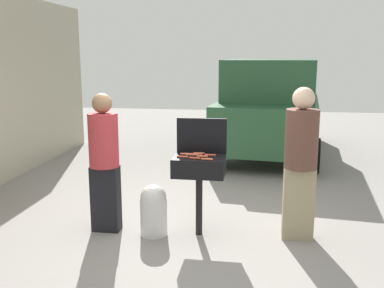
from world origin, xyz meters
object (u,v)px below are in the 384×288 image
at_px(hot_dog_1, 195,158).
at_px(hot_dog_7, 199,153).
at_px(propane_tank, 154,209).
at_px(hot_dog_2, 210,155).
at_px(hot_dog_0, 202,156).
at_px(person_right, 301,159).
at_px(bbq_grill, 199,169).
at_px(parked_minivan, 271,106).
at_px(hot_dog_4, 197,154).
at_px(person_left, 104,158).
at_px(hot_dog_5, 191,155).
at_px(hot_dog_6, 186,154).
at_px(hot_dog_8, 207,159).
at_px(hot_dog_3, 183,157).

relative_size(hot_dog_1, hot_dog_7, 1.00).
bearing_deg(propane_tank, hot_dog_2, 12.25).
xyz_separation_m(hot_dog_1, propane_tank, (-0.50, 0.04, -0.65)).
xyz_separation_m(hot_dog_0, person_right, (1.11, 0.09, -0.01)).
height_order(bbq_grill, hot_dog_0, hot_dog_0).
bearing_deg(parked_minivan, person_right, 98.76).
height_order(hot_dog_0, hot_dog_4, same).
xyz_separation_m(bbq_grill, person_left, (-1.14, -0.05, 0.10)).
distance_m(hot_dog_5, hot_dog_6, 0.08).
bearing_deg(person_right, hot_dog_7, -0.54).
bearing_deg(propane_tank, parked_minivan, 72.76).
xyz_separation_m(hot_dog_6, person_right, (1.32, -0.00, -0.01)).
distance_m(hot_dog_8, person_left, 1.25).
bearing_deg(hot_dog_0, hot_dog_7, 111.40).
distance_m(hot_dog_1, hot_dog_7, 0.25).
distance_m(person_left, person_right, 2.29).
xyz_separation_m(hot_dog_4, hot_dog_5, (-0.06, -0.03, 0.00)).
xyz_separation_m(person_left, person_right, (2.29, 0.10, 0.05)).
height_order(hot_dog_5, hot_dog_6, same).
distance_m(hot_dog_0, hot_dog_5, 0.15).
xyz_separation_m(hot_dog_1, person_right, (1.19, 0.19, -0.01)).
relative_size(hot_dog_8, parked_minivan, 0.03).
distance_m(hot_dog_5, parked_minivan, 4.75).
relative_size(hot_dog_0, hot_dog_1, 1.00).
bearing_deg(hot_dog_8, bbq_grill, 124.10).
distance_m(hot_dog_1, propane_tank, 0.82).
bearing_deg(hot_dog_4, person_right, -0.19).
relative_size(bbq_grill, hot_dog_5, 7.34).
height_order(hot_dog_6, person_right, person_right).
xyz_separation_m(hot_dog_0, hot_dog_3, (-0.22, -0.05, 0.00)).
distance_m(bbq_grill, hot_dog_6, 0.24).
xyz_separation_m(hot_dog_6, hot_dog_7, (0.15, 0.06, 0.00)).
xyz_separation_m(hot_dog_3, hot_dog_8, (0.29, -0.08, 0.00)).
xyz_separation_m(hot_dog_1, hot_dog_6, (-0.13, 0.19, 0.00)).
bearing_deg(propane_tank, hot_dog_0, 6.08).
relative_size(hot_dog_2, hot_dog_6, 1.00).
bearing_deg(hot_dog_6, hot_dog_3, -95.63).
bearing_deg(hot_dog_8, propane_tank, 173.81).
height_order(hot_dog_3, hot_dog_8, same).
relative_size(hot_dog_2, parked_minivan, 0.03).
height_order(hot_dog_2, hot_dog_4, same).
bearing_deg(hot_dog_3, person_right, 6.18).
bearing_deg(hot_dog_8, hot_dog_4, 122.89).
relative_size(hot_dog_4, hot_dog_6, 1.00).
height_order(bbq_grill, hot_dog_7, hot_dog_7).
relative_size(hot_dog_2, hot_dog_8, 1.00).
xyz_separation_m(hot_dog_1, hot_dog_4, (-0.00, 0.20, 0.00)).
relative_size(hot_dog_1, hot_dog_8, 1.00).
height_order(hot_dog_1, hot_dog_8, same).
bearing_deg(person_right, hot_dog_4, 2.26).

